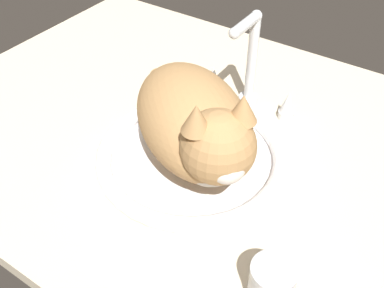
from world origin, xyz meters
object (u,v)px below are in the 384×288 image
faucet (249,72)px  cat (197,125)px  sink_basin (192,155)px  metal_jar (271,284)px

faucet → cat: bearing=-84.8°
sink_basin → faucet: faucet is taller
cat → metal_jar: (22.16, -15.57, -6.77)cm
cat → metal_jar: cat is taller
sink_basin → cat: bearing=-37.1°
sink_basin → cat: cat is taller
sink_basin → cat: 9.48cm
cat → sink_basin: bearing=142.9°
faucet → metal_jar: faucet is taller
sink_basin → faucet: size_ratio=1.66×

